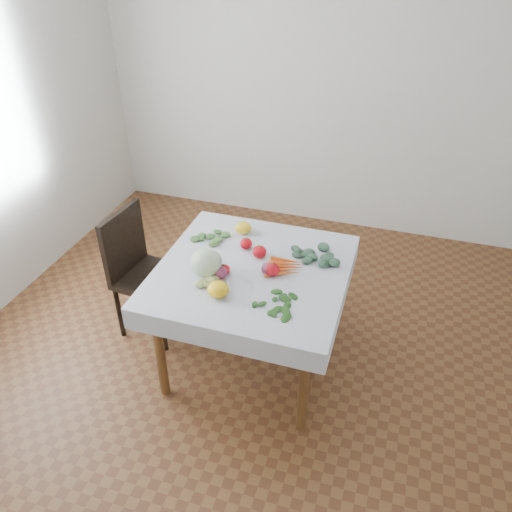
{
  "coord_description": "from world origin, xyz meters",
  "views": [
    {
      "loc": [
        0.75,
        -2.29,
        2.51
      ],
      "look_at": [
        0.01,
        0.05,
        0.82
      ],
      "focal_mm": 35.0,
      "sensor_mm": 36.0,
      "label": 1
    }
  ],
  "objects_px": {
    "cabbage": "(206,263)",
    "carrot_bunch": "(287,267)",
    "chair": "(139,265)",
    "table": "(252,283)",
    "heirloom_back": "(243,228)"
  },
  "relations": [
    {
      "from": "table",
      "to": "cabbage",
      "type": "distance_m",
      "value": 0.33
    },
    {
      "from": "chair",
      "to": "cabbage",
      "type": "height_order",
      "value": "cabbage"
    },
    {
      "from": "table",
      "to": "cabbage",
      "type": "relative_size",
      "value": 5.39
    },
    {
      "from": "chair",
      "to": "cabbage",
      "type": "relative_size",
      "value": 4.97
    },
    {
      "from": "cabbage",
      "to": "carrot_bunch",
      "type": "relative_size",
      "value": 0.84
    },
    {
      "from": "table",
      "to": "chair",
      "type": "distance_m",
      "value": 0.86
    },
    {
      "from": "carrot_bunch",
      "to": "table",
      "type": "bearing_deg",
      "value": -163.34
    },
    {
      "from": "chair",
      "to": "carrot_bunch",
      "type": "xyz_separation_m",
      "value": [
        1.04,
        -0.05,
        0.24
      ]
    },
    {
      "from": "chair",
      "to": "carrot_bunch",
      "type": "bearing_deg",
      "value": -2.62
    },
    {
      "from": "cabbage",
      "to": "carrot_bunch",
      "type": "xyz_separation_m",
      "value": [
        0.43,
        0.19,
        -0.07
      ]
    },
    {
      "from": "table",
      "to": "heirloom_back",
      "type": "bearing_deg",
      "value": 116.09
    },
    {
      "from": "cabbage",
      "to": "heirloom_back",
      "type": "relative_size",
      "value": 1.73
    },
    {
      "from": "chair",
      "to": "heirloom_back",
      "type": "xyz_separation_m",
      "value": [
        0.66,
        0.27,
        0.27
      ]
    },
    {
      "from": "carrot_bunch",
      "to": "chair",
      "type": "bearing_deg",
      "value": 177.38
    },
    {
      "from": "table",
      "to": "carrot_bunch",
      "type": "bearing_deg",
      "value": 16.66
    }
  ]
}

